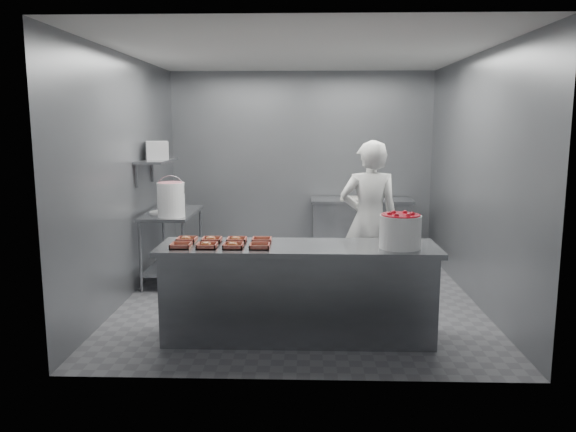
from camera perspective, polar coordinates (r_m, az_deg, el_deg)
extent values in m
plane|color=#4C4C51|center=(6.76, 1.17, -7.99)|extent=(4.50, 4.50, 0.00)
plane|color=white|center=(6.50, 1.26, 16.30)|extent=(4.50, 4.50, 0.00)
cube|color=slate|center=(8.72, 1.37, 5.33)|extent=(4.00, 0.04, 2.80)
cube|color=slate|center=(6.80, -15.93, 3.81)|extent=(0.04, 4.50, 2.80)
cube|color=slate|center=(6.76, 18.46, 3.66)|extent=(0.04, 4.50, 2.80)
cube|color=slate|center=(5.23, 1.04, -3.26)|extent=(2.60, 0.70, 0.05)
cube|color=slate|center=(5.34, 1.02, -7.97)|extent=(2.50, 0.64, 0.85)
cube|color=slate|center=(7.34, -11.73, 0.28)|extent=(0.60, 1.20, 0.04)
cube|color=slate|center=(7.48, -11.56, -4.87)|extent=(0.56, 1.15, 0.03)
cylinder|color=slate|center=(6.96, -14.77, -4.02)|extent=(0.04, 0.04, 0.88)
cylinder|color=slate|center=(6.84, -10.57, -4.12)|extent=(0.04, 0.04, 0.88)
cylinder|color=slate|center=(8.02, -12.51, -2.18)|extent=(0.04, 0.04, 0.88)
cylinder|color=slate|center=(7.91, -8.85, -2.23)|extent=(0.04, 0.04, 0.88)
cube|color=slate|center=(8.47, 7.44, 1.56)|extent=(1.50, 0.60, 0.05)
cube|color=slate|center=(8.54, 7.38, -1.43)|extent=(1.44, 0.55, 0.85)
cube|color=slate|center=(7.31, -13.21, 5.47)|extent=(0.35, 0.90, 0.03)
cube|color=tan|center=(5.22, -10.82, -2.95)|extent=(0.18, 0.18, 0.04)
cube|color=white|center=(5.22, -10.30, -3.03)|extent=(0.10, 0.06, 0.00)
cube|color=tan|center=(5.17, -8.22, -2.99)|extent=(0.18, 0.18, 0.04)
cube|color=white|center=(5.18, -7.70, -3.07)|extent=(0.10, 0.06, 0.00)
ellipsoid|color=#C66331|center=(5.17, -8.33, -2.88)|extent=(0.10, 0.10, 0.05)
cube|color=tan|center=(5.13, -5.58, -3.02)|extent=(0.18, 0.18, 0.04)
cube|color=white|center=(5.14, -5.06, -3.10)|extent=(0.10, 0.06, 0.00)
ellipsoid|color=#C66331|center=(5.13, -5.69, -2.91)|extent=(0.10, 0.10, 0.05)
cube|color=tan|center=(5.11, -2.90, -3.05)|extent=(0.18, 0.18, 0.04)
cube|color=white|center=(5.12, -2.38, -3.13)|extent=(0.10, 0.06, 0.00)
cube|color=tan|center=(5.46, -10.24, -2.37)|extent=(0.18, 0.18, 0.04)
cube|color=white|center=(5.47, -9.74, -2.45)|extent=(0.10, 0.06, 0.00)
ellipsoid|color=#C66331|center=(5.46, -10.34, -2.27)|extent=(0.10, 0.10, 0.05)
cube|color=tan|center=(5.42, -7.75, -2.40)|extent=(0.18, 0.18, 0.04)
cube|color=white|center=(5.43, -7.25, -2.48)|extent=(0.10, 0.06, 0.00)
ellipsoid|color=#C66331|center=(5.42, -7.86, -2.30)|extent=(0.10, 0.10, 0.05)
cube|color=tan|center=(5.38, -5.23, -2.43)|extent=(0.18, 0.18, 0.04)
cube|color=white|center=(5.39, -4.73, -2.51)|extent=(0.10, 0.06, 0.00)
ellipsoid|color=#C66331|center=(5.38, -5.34, -2.33)|extent=(0.10, 0.10, 0.05)
cube|color=tan|center=(5.36, -2.68, -2.46)|extent=(0.18, 0.18, 0.04)
cube|color=white|center=(5.37, -2.19, -2.53)|extent=(0.10, 0.06, 0.00)
imported|color=white|center=(6.51, 8.25, -0.45)|extent=(0.69, 0.46, 1.83)
cylinder|color=white|center=(5.18, 11.33, -1.57)|extent=(0.38, 0.38, 0.30)
cylinder|color=red|center=(5.16, 11.38, -0.05)|extent=(0.35, 0.35, 0.04)
cylinder|color=white|center=(6.92, -11.80, 1.63)|extent=(0.33, 0.33, 0.42)
cylinder|color=#EB7581|center=(6.90, -11.85, 3.30)|extent=(0.30, 0.30, 0.02)
torus|color=slate|center=(6.91, -11.83, 2.66)|extent=(0.35, 0.01, 0.35)
cylinder|color=white|center=(7.21, -12.60, 0.35)|extent=(0.37, 0.37, 0.03)
cube|color=#CCB28C|center=(7.57, -11.27, 0.79)|extent=(0.14, 0.12, 0.02)
cube|color=gray|center=(7.34, -13.17, 6.51)|extent=(0.35, 0.38, 0.23)
cube|color=silver|center=(8.45, 6.40, 1.86)|extent=(0.32, 0.25, 0.04)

